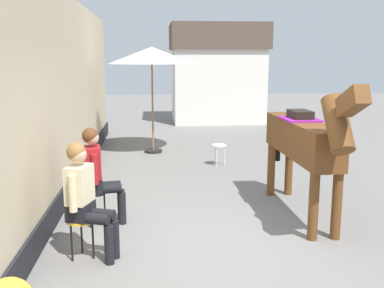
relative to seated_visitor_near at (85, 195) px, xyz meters
name	(u,v)px	position (x,y,z in m)	size (l,w,h in m)	color
ground_plane	(204,179)	(1.78, 3.35, -0.78)	(40.00, 40.00, 0.00)	slate
pub_facade_wall	(49,111)	(-0.77, 1.85, 0.76)	(0.34, 14.00, 3.40)	#CCB793
distant_cottage	(217,72)	(3.18, 11.34, 1.02)	(3.40, 2.60, 3.50)	silver
seated_visitor_near	(85,195)	(0.00, 0.00, 0.00)	(0.61, 0.49, 1.39)	gold
seated_visitor_far	(98,171)	(0.02, 1.11, 0.00)	(0.61, 0.49, 1.39)	black
saddled_horse_center	(305,140)	(2.97, 1.14, 0.38)	(0.51, 3.00, 2.06)	brown
cafe_parasol	(152,56)	(0.80, 5.94, 1.59)	(2.10, 2.10, 2.58)	black
spare_stool_white	(219,147)	(2.23, 4.43, -0.38)	(0.32, 0.32, 0.46)	white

